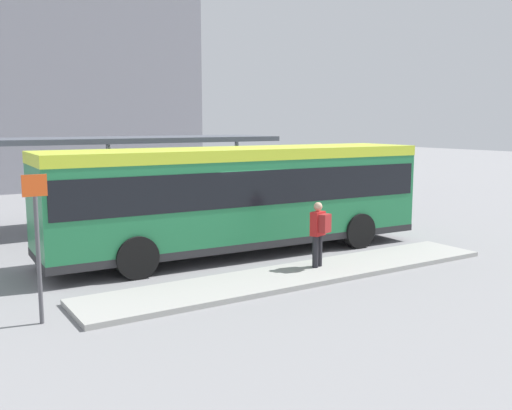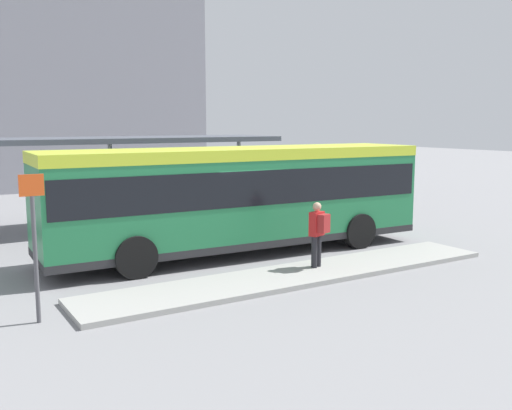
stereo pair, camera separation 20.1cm
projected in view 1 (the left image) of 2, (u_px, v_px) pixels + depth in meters
name	position (u px, v px, depth m)	size (l,w,h in m)	color
ground_plane	(240.00, 253.00, 16.42)	(120.00, 120.00, 0.00)	gray
curb_island	(301.00, 274.00, 13.88)	(11.01, 1.80, 0.12)	#9E9E99
city_bus	(240.00, 192.00, 16.17)	(11.17, 2.90, 3.03)	#237A47
pedestrian_waiting	(319.00, 230.00, 14.23)	(0.47, 0.51, 1.65)	#232328
bicycle_blue	(380.00, 203.00, 23.91)	(0.48, 1.76, 0.76)	black
bicycle_orange	(369.00, 201.00, 24.56)	(0.48, 1.68, 0.72)	black
station_shelter	(108.00, 141.00, 20.22)	(12.45, 3.39, 3.21)	#4C515B
potted_planter_near_shelter	(254.00, 209.00, 20.96)	(0.70, 0.70, 1.13)	slate
platform_sign	(38.00, 242.00, 10.45)	(0.44, 0.08, 2.80)	#4C4C51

